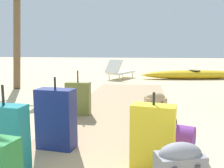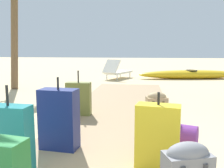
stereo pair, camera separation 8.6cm
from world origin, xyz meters
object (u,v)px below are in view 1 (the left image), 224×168
Objects in this scene: backpack_tan at (155,108)px; suitcase_yellow at (153,137)px; suitcase_navy at (56,119)px; kayak at (194,75)px; duffel_bag_purple at (170,135)px; suitcase_olive at (78,98)px; suitcase_teal at (6,138)px; lounge_chair at (119,71)px.

suitcase_yellow is (-0.06, -1.36, 0.05)m from backpack_tan.
kayak is (2.93, 7.67, -0.25)m from suitcase_navy.
suitcase_yellow is (-0.21, -0.55, 0.17)m from duffel_bag_purple.
suitcase_yellow is at bearing -92.73° from backpack_tan.
backpack_tan reaches higher than duffel_bag_purple.
suitcase_yellow is (1.25, -1.77, 0.03)m from suitcase_olive.
duffel_bag_purple is (0.14, -0.81, -0.12)m from backpack_tan.
suitcase_navy is at bearing -83.70° from suitcase_olive.
suitcase_navy reaches higher than backpack_tan.
suitcase_teal reaches higher than kayak.
lounge_chair is (-1.27, 6.22, -0.02)m from backpack_tan.
duffel_bag_purple is 0.38× the size of lounge_chair.
lounge_chair is at bearing 101.36° from duffel_bag_purple.
backpack_tan is 0.12× the size of kayak.
suitcase_olive reaches higher than kayak.
suitcase_olive is 6.96m from kayak.
suitcase_teal is 0.63m from suitcase_navy.
suitcase_teal is 0.99× the size of suitcase_navy.
suitcase_teal is 1.62× the size of backpack_tan.
suitcase_teal reaches higher than backpack_tan.
suitcase_olive is 1.26× the size of duffel_bag_purple.
suitcase_yellow is at bearing -110.66° from duffel_bag_purple.
suitcase_olive is at bearing 125.18° from suitcase_yellow.
kayak is at bearing 77.08° from suitcase_yellow.
lounge_chair reaches higher than duffel_bag_purple.
lounge_chair is 3.08m from kayak.
lounge_chair is at bearing 88.83° from suitcase_teal.
suitcase_olive is at bearing 96.30° from suitcase_navy.
suitcase_teal is 1.33× the size of duffel_bag_purple.
lounge_chair is (-1.20, 7.58, -0.07)m from suitcase_yellow.
suitcase_teal reaches higher than suitcase_olive.
kayak is at bearing 8.13° from lounge_chair.
duffel_bag_purple is 7.17m from lounge_chair.
duffel_bag_purple is 0.14× the size of kayak.
suitcase_navy is at bearing 64.74° from suitcase_teal.
suitcase_olive reaches higher than lounge_chair.
duffel_bag_purple is 0.74× the size of suitcase_navy.
suitcase_yellow is 1.15m from suitcase_navy.
suitcase_navy is 8.21m from kayak.
kayak is at bearing 68.77° from suitcase_teal.
backpack_tan reaches higher than kayak.
suitcase_olive is at bearing -90.46° from lounge_chair.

